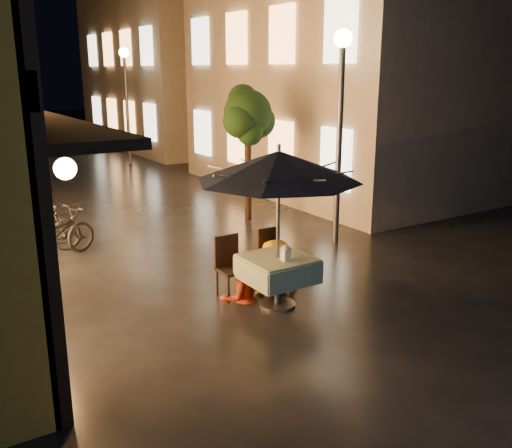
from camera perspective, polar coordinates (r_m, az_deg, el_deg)
ground at (r=8.82m, az=1.35°, el=-8.02°), size 90.00×90.00×0.00m
east_building_near at (r=17.87m, az=10.10°, el=14.79°), size 7.30×9.30×6.80m
east_building_far at (r=27.49m, az=-6.82°, el=15.53°), size 7.30×10.30×7.30m
street_tree at (r=13.25m, az=-0.80°, el=10.65°), size 1.43×1.20×3.15m
streetlamp_near at (r=11.54m, az=8.47°, el=12.27°), size 0.36×0.36×4.23m
streetlamp_far at (r=22.06m, az=-12.89°, el=13.42°), size 0.36×0.36×4.23m
cafe_table at (r=8.57m, az=2.16°, el=-4.53°), size 0.99×0.99×0.78m
patio_umbrella at (r=8.18m, az=2.27°, el=5.82°), size 2.43×2.43×2.46m
cafe_chair_left at (r=8.97m, az=-2.63°, el=-3.94°), size 0.42×0.42×0.97m
cafe_chair_right at (r=9.37m, az=1.62°, el=-3.08°), size 0.42×0.42×0.97m
table_lantern at (r=8.30m, az=2.99°, el=-2.78°), size 0.16×0.16×0.25m
person_orange at (r=8.77m, az=-1.63°, el=-3.23°), size 0.69×0.54×1.42m
person_yellow at (r=9.17m, az=2.02°, el=-1.74°), size 1.05×0.61×1.61m
bicycle_0 at (r=11.34m, az=-19.57°, el=-1.07°), size 1.89×1.24×0.94m
bicycle_1 at (r=11.82m, az=-20.95°, el=-0.53°), size 1.64×0.80×0.95m
bicycle_2 at (r=12.25m, az=-21.49°, el=-0.27°), size 1.69×0.76×0.86m
bicycle_6 at (r=16.22m, az=-24.16°, el=3.22°), size 1.90×1.06×0.95m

